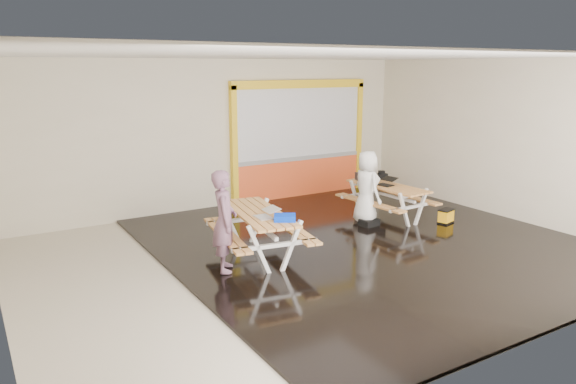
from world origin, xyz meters
TOP-DOWN VIEW (x-y plane):
  - room at (0.00, 0.00)m, footprint 10.02×8.02m
  - deck at (1.25, 0.00)m, footprint 7.50×7.98m
  - kiosk at (2.20, 3.93)m, footprint 3.88×0.16m
  - picnic_table_left at (-0.91, 0.38)m, footprint 1.79×2.37m
  - picnic_table_right at (2.68, 1.10)m, footprint 1.46×2.05m
  - person_left at (-1.72, 0.04)m, footprint 0.61×0.72m
  - person_right at (2.03, 1.03)m, footprint 0.57×0.81m
  - laptop_left at (-0.97, 0.01)m, footprint 0.39×0.36m
  - laptop_right at (2.68, 1.13)m, footprint 0.43×0.39m
  - blue_pouch at (-0.81, -0.33)m, footprint 0.43×0.39m
  - toolbox at (2.62, 1.85)m, footprint 0.41×0.27m
  - backpack at (3.14, 1.84)m, footprint 0.26×0.17m
  - dark_case at (1.96, 0.82)m, footprint 0.41×0.32m
  - fluke_bag at (3.49, 0.12)m, footprint 0.40×0.32m

SIDE VIEW (x-z plane):
  - deck at x=1.25m, z-range 0.00..0.05m
  - dark_case at x=1.96m, z-range 0.05..0.19m
  - fluke_bag at x=3.49m, z-range 0.04..0.35m
  - picnic_table_right at x=2.68m, z-range 0.21..1.00m
  - picnic_table_left at x=-0.91m, z-range 0.22..1.09m
  - backpack at x=3.14m, z-range 0.51..0.94m
  - person_right at x=2.03m, z-range 0.04..1.61m
  - laptop_right at x=2.68m, z-range 0.76..0.92m
  - toolbox at x=2.62m, z-range 0.76..0.98m
  - person_left at x=-1.72m, z-range 0.06..1.73m
  - blue_pouch at x=-0.81m, z-range 0.86..0.96m
  - laptop_left at x=-0.97m, z-range 0.83..0.99m
  - kiosk at x=2.20m, z-range -0.06..2.94m
  - room at x=0.00m, z-range -0.01..3.51m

